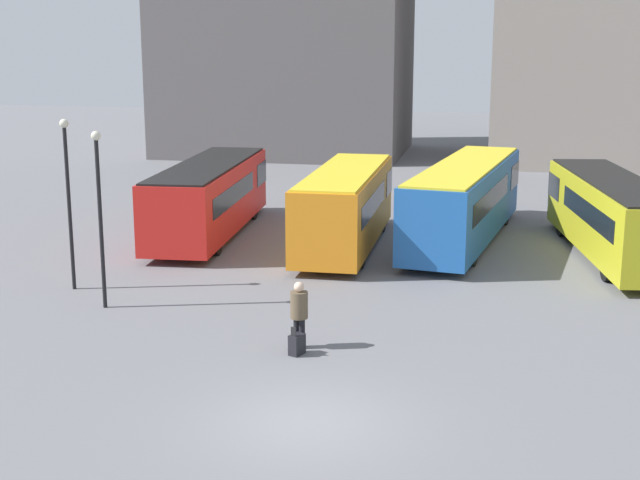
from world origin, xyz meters
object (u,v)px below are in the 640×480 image
bus_0 (210,196)px  traveler (299,309)px  lamp_post_2 (68,190)px  bus_2 (465,199)px  suitcase (297,344)px  lamp_post_0 (100,205)px  bus_1 (346,205)px  bus_3 (612,214)px

bus_0 → traveler: bus_0 is taller
bus_0 → lamp_post_2: size_ratio=2.02×
bus_0 → bus_2: 10.36m
bus_2 → suitcase: (-3.58, -14.06, -1.42)m
bus_2 → suitcase: bus_2 is taller
bus_2 → lamp_post_0: 15.25m
bus_0 → bus_1: bus_1 is taller
traveler → lamp_post_2: 9.53m
bus_2 → bus_3: size_ratio=1.09×
bus_0 → suitcase: bearing=-157.0°
lamp_post_2 → bus_0: bearing=78.9°
bus_1 → traveler: 11.62m
bus_0 → bus_1: bearing=-104.6°
traveler → bus_0: bearing=50.6°
lamp_post_0 → traveler: bearing=-19.3°
bus_3 → traveler: size_ratio=6.34×
bus_2 → lamp_post_0: bearing=146.3°
bus_0 → traveler: (6.68, -12.67, -0.55)m
lamp_post_2 → bus_2: bearing=38.5°
bus_1 → bus_3: (9.88, 0.50, -0.05)m
lamp_post_2 → bus_3: bearing=24.9°
bus_2 → bus_3: (5.42, -1.47, -0.11)m
bus_3 → lamp_post_0: lamp_post_0 is taller
lamp_post_0 → bus_1: bearing=58.4°
bus_0 → bus_3: bus_0 is taller
traveler → lamp_post_0: bearing=93.4°
bus_1 → bus_0: bearing=78.8°
suitcase → lamp_post_0: (-6.60, 2.81, 2.88)m
bus_0 → suitcase: bus_0 is taller
lamp_post_0 → suitcase: bearing=-23.0°
bus_0 → lamp_post_0: (0.14, -10.38, 1.54)m
bus_1 → bus_2: (4.46, 1.97, 0.06)m
traveler → suitcase: size_ratio=2.30×
bus_0 → bus_2: bearing=-89.2°
bus_2 → bus_1: bearing=122.3°
bus_0 → bus_2: bus_2 is taller
bus_2 → bus_3: 5.62m
bus_1 → suitcase: (0.88, -12.09, -1.37)m
suitcase → bus_1: bearing=26.9°
bus_3 → bus_2: bearing=65.8°
bus_2 → bus_0: bearing=103.3°
lamp_post_2 → suitcase: bearing=-27.9°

